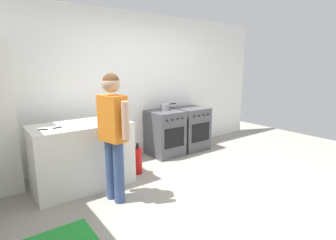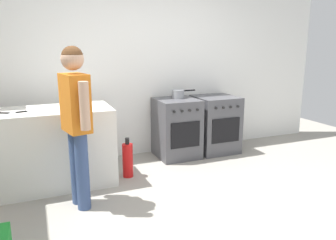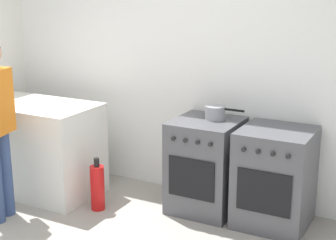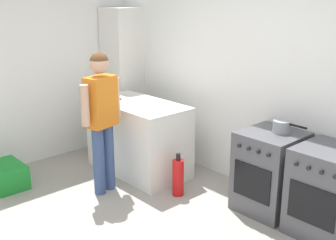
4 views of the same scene
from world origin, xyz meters
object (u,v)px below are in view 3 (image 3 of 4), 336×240
oven_left (206,165)px  knife_bread (12,101)px  oven_right (275,177)px  pot (216,113)px  fire_extinguisher (97,187)px

oven_left → knife_bread: 2.02m
oven_left → oven_right: same height
oven_right → knife_bread: size_ratio=2.47×
pot → knife_bread: bearing=-166.0°
oven_right → fire_extinguisher: size_ratio=1.70×
oven_left → oven_right: bearing=0.0°
oven_right → knife_bread: 2.64m
oven_right → pot: pot is taller
pot → fire_extinguisher: size_ratio=0.72×
oven_right → fire_extinguisher: oven_right is taller
fire_extinguisher → oven_right: bearing=17.5°
knife_bread → pot: bearing=14.0°
knife_bread → fire_extinguisher: size_ratio=0.69×
oven_left → pot: bearing=53.1°
pot → oven_left: bearing=-126.9°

